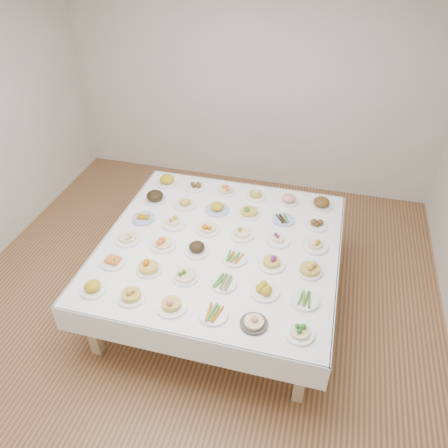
% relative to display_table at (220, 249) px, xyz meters
% --- Properties ---
extents(room_envelope, '(5.02, 5.02, 2.81)m').
position_rel_display_table_xyz_m(room_envelope, '(-0.23, -0.09, 1.15)').
color(room_envelope, '#9E6741').
rests_on(room_envelope, ground).
extents(display_table, '(2.25, 2.25, 0.75)m').
position_rel_display_table_xyz_m(display_table, '(0.00, 0.00, 0.00)').
color(display_table, white).
rests_on(display_table, ground).
extents(dish_0, '(0.22, 0.22, 0.12)m').
position_rel_display_table_xyz_m(dish_0, '(-0.87, -0.87, 0.12)').
color(dish_0, white).
rests_on(dish_0, display_table).
extents(dish_1, '(0.23, 0.22, 0.14)m').
position_rel_display_table_xyz_m(dish_1, '(-0.52, -0.86, 0.13)').
color(dish_1, white).
rests_on(dish_1, display_table).
extents(dish_2, '(0.26, 0.25, 0.15)m').
position_rel_display_table_xyz_m(dish_2, '(-0.17, -0.87, 0.14)').
color(dish_2, white).
rests_on(dish_2, display_table).
extents(dish_3, '(0.23, 0.23, 0.06)m').
position_rel_display_table_xyz_m(dish_3, '(0.18, -0.86, 0.09)').
color(dish_3, white).
rests_on(dish_3, display_table).
extents(dish_4, '(0.22, 0.22, 0.12)m').
position_rel_display_table_xyz_m(dish_4, '(0.51, -0.87, 0.12)').
color(dish_4, '#2D2B28').
rests_on(dish_4, display_table).
extents(dish_5, '(0.22, 0.22, 0.11)m').
position_rel_display_table_xyz_m(dish_5, '(0.87, -0.88, 0.11)').
color(dish_5, white).
rests_on(dish_5, display_table).
extents(dish_6, '(0.22, 0.22, 0.09)m').
position_rel_display_table_xyz_m(dish_6, '(-0.86, -0.51, 0.10)').
color(dish_6, white).
rests_on(dish_6, display_table).
extents(dish_7, '(0.22, 0.22, 0.13)m').
position_rel_display_table_xyz_m(dish_7, '(-0.51, -0.52, 0.13)').
color(dish_7, white).
rests_on(dish_7, display_table).
extents(dish_8, '(0.22, 0.22, 0.13)m').
position_rel_display_table_xyz_m(dish_8, '(-0.17, -0.52, 0.12)').
color(dish_8, white).
rests_on(dish_8, display_table).
extents(dish_9, '(0.23, 0.23, 0.06)m').
position_rel_display_table_xyz_m(dish_9, '(0.17, -0.51, 0.09)').
color(dish_9, white).
rests_on(dish_9, display_table).
extents(dish_10, '(0.25, 0.25, 0.11)m').
position_rel_display_table_xyz_m(dish_10, '(0.53, -0.51, 0.12)').
color(dish_10, white).
rests_on(dish_10, display_table).
extents(dish_11, '(0.24, 0.24, 0.06)m').
position_rel_display_table_xyz_m(dish_11, '(0.87, -0.53, 0.09)').
color(dish_11, white).
rests_on(dish_11, display_table).
extents(dish_12, '(0.24, 0.24, 0.14)m').
position_rel_display_table_xyz_m(dish_12, '(-0.87, -0.18, 0.13)').
color(dish_12, white).
rests_on(dish_12, display_table).
extents(dish_13, '(0.25, 0.25, 0.14)m').
position_rel_display_table_xyz_m(dish_13, '(-0.51, -0.17, 0.13)').
color(dish_13, white).
rests_on(dish_13, display_table).
extents(dish_14, '(0.24, 0.24, 0.12)m').
position_rel_display_table_xyz_m(dish_14, '(-0.18, -0.17, 0.12)').
color(dish_14, white).
rests_on(dish_14, display_table).
extents(dish_15, '(0.24, 0.24, 0.05)m').
position_rel_display_table_xyz_m(dish_15, '(0.18, -0.18, 0.09)').
color(dish_15, white).
rests_on(dish_15, display_table).
extents(dish_16, '(0.24, 0.24, 0.13)m').
position_rel_display_table_xyz_m(dish_16, '(0.53, -0.17, 0.12)').
color(dish_16, white).
rests_on(dish_16, display_table).
extents(dish_17, '(0.24, 0.23, 0.14)m').
position_rel_display_table_xyz_m(dish_17, '(0.87, -0.18, 0.13)').
color(dish_17, white).
rests_on(dish_17, display_table).
extents(dish_18, '(0.23, 0.23, 0.09)m').
position_rel_display_table_xyz_m(dish_18, '(-0.86, 0.17, 0.10)').
color(dish_18, '#4C66B2').
rests_on(dish_18, display_table).
extents(dish_19, '(0.25, 0.25, 0.13)m').
position_rel_display_table_xyz_m(dish_19, '(-0.53, 0.17, 0.12)').
color(dish_19, white).
rests_on(dish_19, display_table).
extents(dish_20, '(0.24, 0.24, 0.13)m').
position_rel_display_table_xyz_m(dish_20, '(-0.17, 0.16, 0.13)').
color(dish_20, white).
rests_on(dish_20, display_table).
extents(dish_21, '(0.24, 0.24, 0.11)m').
position_rel_display_table_xyz_m(dish_21, '(0.17, 0.18, 0.11)').
color(dish_21, white).
rests_on(dish_21, display_table).
extents(dish_22, '(0.23, 0.23, 0.11)m').
position_rel_display_table_xyz_m(dish_22, '(0.53, 0.17, 0.11)').
color(dish_22, white).
rests_on(dish_22, display_table).
extents(dish_23, '(0.24, 0.24, 0.12)m').
position_rel_display_table_xyz_m(dish_23, '(0.88, 0.18, 0.12)').
color(dish_23, white).
rests_on(dish_23, display_table).
extents(dish_24, '(0.23, 0.23, 0.13)m').
position_rel_display_table_xyz_m(dish_24, '(-0.87, 0.52, 0.13)').
color(dish_24, white).
rests_on(dish_24, display_table).
extents(dish_25, '(0.24, 0.24, 0.10)m').
position_rel_display_table_xyz_m(dish_25, '(-0.53, 0.52, 0.11)').
color(dish_25, white).
rests_on(dish_25, display_table).
extents(dish_26, '(0.25, 0.25, 0.14)m').
position_rel_display_table_xyz_m(dish_26, '(-0.17, 0.52, 0.13)').
color(dish_26, '#4C66B2').
rests_on(dish_26, display_table).
extents(dish_27, '(0.23, 0.23, 0.14)m').
position_rel_display_table_xyz_m(dish_27, '(0.17, 0.53, 0.13)').
color(dish_27, white).
rests_on(dish_27, display_table).
extents(dish_28, '(0.22, 0.22, 0.05)m').
position_rel_display_table_xyz_m(dish_28, '(0.53, 0.52, 0.08)').
color(dish_28, '#4C66B2').
rests_on(dish_28, display_table).
extents(dish_29, '(0.21, 0.21, 0.09)m').
position_rel_display_table_xyz_m(dish_29, '(0.86, 0.51, 0.10)').
color(dish_29, white).
rests_on(dish_29, display_table).
extents(dish_30, '(0.28, 0.28, 0.15)m').
position_rel_display_table_xyz_m(dish_30, '(-0.87, 0.88, 0.14)').
color(dish_30, white).
rests_on(dish_30, display_table).
extents(dish_31, '(0.24, 0.24, 0.10)m').
position_rel_display_table_xyz_m(dish_31, '(-0.53, 0.87, 0.10)').
color(dish_31, white).
rests_on(dish_31, display_table).
extents(dish_32, '(0.23, 0.23, 0.13)m').
position_rel_display_table_xyz_m(dish_32, '(-0.18, 0.87, 0.12)').
color(dish_32, white).
rests_on(dish_32, display_table).
extents(dish_33, '(0.22, 0.22, 0.12)m').
position_rel_display_table_xyz_m(dish_33, '(0.17, 0.86, 0.12)').
color(dish_33, white).
rests_on(dish_33, display_table).
extents(dish_34, '(0.22, 0.22, 0.11)m').
position_rel_display_table_xyz_m(dish_34, '(0.53, 0.86, 0.12)').
color(dish_34, white).
rests_on(dish_34, display_table).
extents(dish_35, '(0.22, 0.22, 0.13)m').
position_rel_display_table_xyz_m(dish_35, '(0.88, 0.87, 0.13)').
color(dish_35, white).
rests_on(dish_35, display_table).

